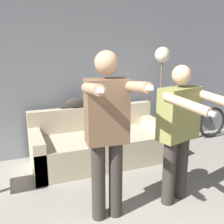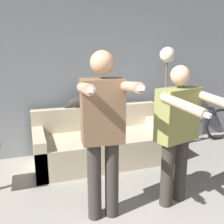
# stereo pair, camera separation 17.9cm
# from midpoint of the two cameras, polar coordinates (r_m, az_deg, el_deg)

# --- Properties ---
(wall_back) EXTENTS (10.00, 0.05, 2.60)m
(wall_back) POSITION_cam_midpoint_polar(r_m,az_deg,el_deg) (4.22, -8.74, 8.24)
(wall_back) COLOR gray
(wall_back) RESTS_ON ground_plane
(couch) EXTENTS (2.03, 0.87, 0.79)m
(couch) POSITION_cam_midpoint_polar(r_m,az_deg,el_deg) (4.04, -0.86, -7.05)
(couch) COLOR beige
(couch) RESTS_ON ground_plane
(person_left) EXTENTS (0.51, 0.70, 1.71)m
(person_left) POSITION_cam_midpoint_polar(r_m,az_deg,el_deg) (2.50, 0.09, -3.39)
(person_left) COLOR #38332D
(person_left) RESTS_ON ground_plane
(person_right) EXTENTS (0.65, 0.77, 1.55)m
(person_right) POSITION_cam_midpoint_polar(r_m,az_deg,el_deg) (2.89, 15.97, -3.31)
(person_right) COLOR #38332D
(person_right) RESTS_ON ground_plane
(cat) EXTENTS (0.48, 0.12, 0.19)m
(cat) POSITION_cam_midpoint_polar(r_m,az_deg,el_deg) (4.11, -5.43, 2.26)
(cat) COLOR #3D3833
(cat) RESTS_ON couch
(floor_lamp) EXTENTS (0.26, 0.26, 1.71)m
(floor_lamp) POSITION_cam_midpoint_polar(r_m,az_deg,el_deg) (4.46, 13.05, 9.92)
(floor_lamp) COLOR #756047
(floor_lamp) RESTS_ON ground_plane
(bicycle) EXTENTS (1.48, 0.07, 0.69)m
(bicycle) POSITION_cam_midpoint_polar(r_m,az_deg,el_deg) (5.05, 19.49, -2.80)
(bicycle) COLOR black
(bicycle) RESTS_ON ground_plane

